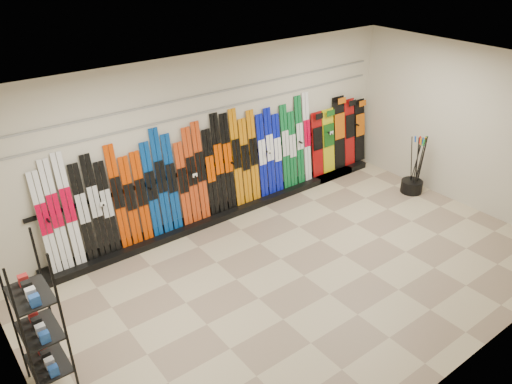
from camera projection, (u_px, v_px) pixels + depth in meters
floor at (304, 275)px, 7.72m from camera, size 8.00×8.00×0.00m
back_wall at (212, 137)px, 8.77m from camera, size 8.00×0.00×8.00m
left_wall at (7, 305)px, 4.88m from camera, size 0.00×5.00×5.00m
right_wall at (469, 128)px, 9.16m from camera, size 0.00×5.00×5.00m
ceiling at (315, 85)px, 6.32m from camera, size 8.00×8.00×0.00m
ski_rack_base at (232, 209)px, 9.42m from camera, size 8.00×0.40×0.12m
skis at (197, 175)px, 8.68m from camera, size 5.37×0.27×1.83m
snowboards at (339, 136)px, 10.64m from camera, size 1.57×0.24×1.55m
accessory_rack at (37, 322)px, 5.42m from camera, size 0.40×0.60×1.95m
pole_bin at (411, 186)px, 10.11m from camera, size 0.43×0.43×0.25m
ski_poles at (418, 165)px, 9.85m from camera, size 0.28×0.32×1.18m
slatwall_rail_0 at (212, 110)px, 8.53m from camera, size 7.60×0.02×0.03m
slatwall_rail_1 at (211, 93)px, 8.38m from camera, size 7.60×0.02×0.03m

